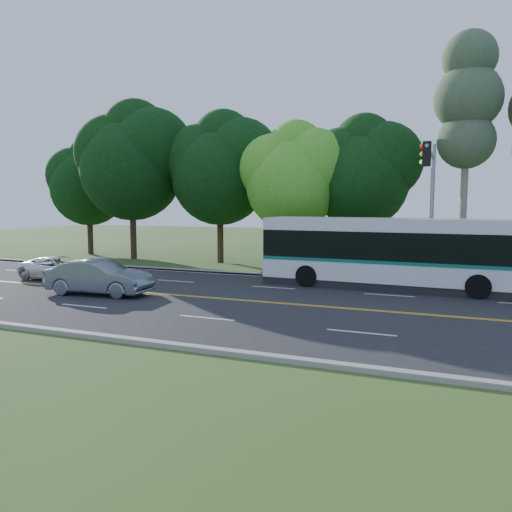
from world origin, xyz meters
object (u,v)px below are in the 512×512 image
at_px(traffic_signal, 430,191).
at_px(transit_bus, 397,254).
at_px(sedan, 99,277).
at_px(suv, 60,268).

distance_m(traffic_signal, transit_bus, 3.31).
height_order(transit_bus, sedan, transit_bus).
bearing_deg(sedan, suv, 55.28).
bearing_deg(transit_bus, traffic_signal, -0.32).
relative_size(transit_bus, suv, 2.87).
distance_m(traffic_signal, suv, 19.28).
relative_size(traffic_signal, sedan, 1.47).
bearing_deg(transit_bus, sedan, -148.99).
xyz_separation_m(sedan, suv, (-4.83, 2.71, -0.16)).
height_order(traffic_signal, sedan, traffic_signal).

